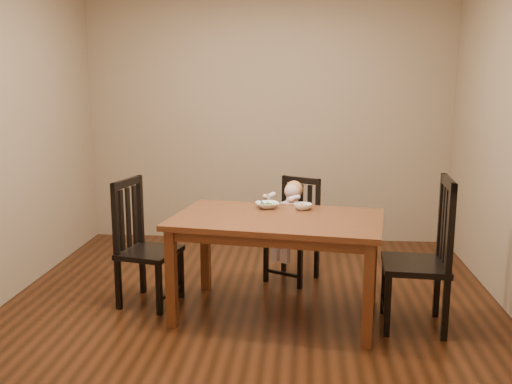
# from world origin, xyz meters

# --- Properties ---
(room) EXTENTS (4.01, 4.01, 2.71)m
(room) POSITION_xyz_m (0.00, 0.00, 1.35)
(room) COLOR #401E0D
(room) RESTS_ON ground
(dining_table) EXTENTS (1.67, 1.15, 0.77)m
(dining_table) POSITION_xyz_m (0.21, -0.15, 0.68)
(dining_table) COLOR #512713
(dining_table) RESTS_ON room
(chair_child) EXTENTS (0.53, 0.52, 0.92)m
(chair_child) POSITION_xyz_m (0.33, 0.68, 0.44)
(chair_child) COLOR black
(chair_child) RESTS_ON room
(chair_left) EXTENTS (0.51, 0.52, 1.01)m
(chair_left) POSITION_xyz_m (-0.87, -0.00, 0.49)
(chair_left) COLOR black
(chair_left) RESTS_ON room
(chair_right) EXTENTS (0.49, 0.51, 1.11)m
(chair_right) POSITION_xyz_m (1.27, -0.28, 0.53)
(chair_right) COLOR black
(chair_right) RESTS_ON room
(toddler) EXTENTS (0.40, 0.43, 0.47)m
(toddler) POSITION_xyz_m (0.31, 0.63, 0.56)
(toddler) COLOR white
(toddler) RESTS_ON chair_child
(bowl_peas) EXTENTS (0.24, 0.24, 0.05)m
(bowl_peas) POSITION_xyz_m (0.12, 0.15, 0.80)
(bowl_peas) COLOR white
(bowl_peas) RESTS_ON dining_table
(bowl_veg) EXTENTS (0.16, 0.16, 0.05)m
(bowl_veg) POSITION_xyz_m (0.40, 0.12, 0.80)
(bowl_veg) COLOR white
(bowl_veg) RESTS_ON dining_table
(fork) EXTENTS (0.07, 0.12, 0.05)m
(fork) POSITION_xyz_m (0.07, 0.13, 0.82)
(fork) COLOR silver
(fork) RESTS_ON bowl_peas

